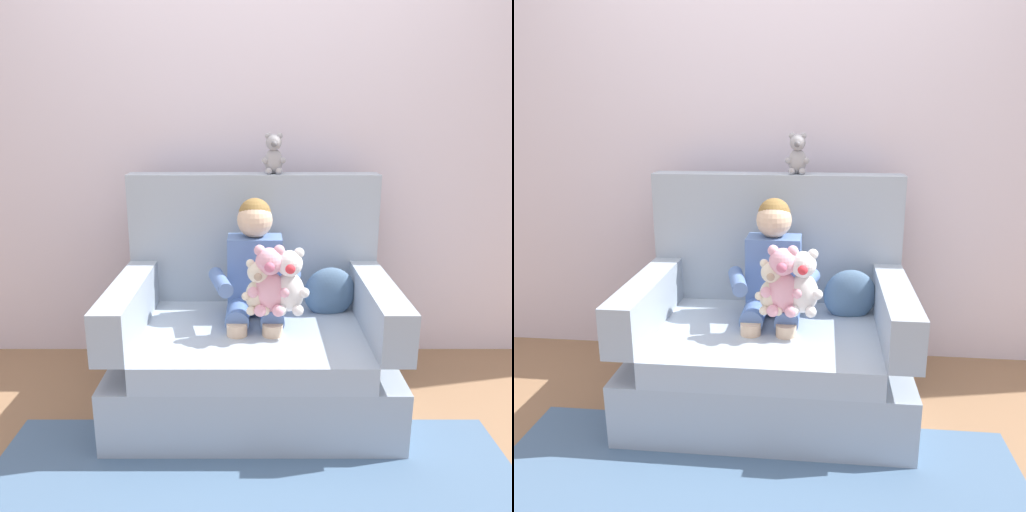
{
  "view_description": "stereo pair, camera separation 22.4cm",
  "coord_description": "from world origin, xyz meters",
  "views": [
    {
      "loc": [
        0.01,
        -2.28,
        1.39
      ],
      "look_at": [
        0.01,
        -0.05,
        0.77
      ],
      "focal_mm": 36.4,
      "sensor_mm": 36.0,
      "label": 1
    },
    {
      "loc": [
        0.24,
        -2.27,
        1.39
      ],
      "look_at": [
        0.01,
        -0.05,
        0.77
      ],
      "focal_mm": 36.4,
      "sensor_mm": 36.0,
      "label": 2
    }
  ],
  "objects": [
    {
      "name": "seated_child",
      "position": [
        0.01,
        0.07,
        0.63
      ],
      "size": [
        0.45,
        0.39,
        0.82
      ],
      "rotation": [
        0.0,
        0.0,
        0.09
      ],
      "color": "#597AB7",
      "rests_on": "armchair"
    },
    {
      "name": "plush_grey_on_backrest",
      "position": [
        0.1,
        0.37,
        1.18
      ],
      "size": [
        0.12,
        0.1,
        0.21
      ],
      "rotation": [
        0.0,
        0.0,
        -0.08
      ],
      "color": "#9E9EA3",
      "rests_on": "armchair"
    },
    {
      "name": "plush_cream",
      "position": [
        0.02,
        -0.12,
        0.64
      ],
      "size": [
        0.15,
        0.12,
        0.25
      ],
      "rotation": [
        0.0,
        0.0,
        0.1
      ],
      "color": "silver",
      "rests_on": "armchair"
    },
    {
      "name": "plush_white",
      "position": [
        0.16,
        -0.12,
        0.66
      ],
      "size": [
        0.18,
        0.14,
        0.3
      ],
      "rotation": [
        0.0,
        0.0,
        0.23
      ],
      "color": "white",
      "rests_on": "armchair"
    },
    {
      "name": "floor_rug",
      "position": [
        0.0,
        -0.68,
        0.01
      ],
      "size": [
        2.1,
        1.03,
        0.01
      ],
      "primitive_type": "cube",
      "color": "slate",
      "rests_on": "ground"
    },
    {
      "name": "armchair",
      "position": [
        0.0,
        0.06,
        0.33
      ],
      "size": [
        1.28,
        0.9,
        1.09
      ],
      "color": "#9EADBC",
      "rests_on": "ground"
    },
    {
      "name": "throw_pillow",
      "position": [
        0.38,
        0.17,
        0.52
      ],
      "size": [
        0.27,
        0.15,
        0.26
      ],
      "primitive_type": "ellipsoid",
      "rotation": [
        0.0,
        0.0,
        0.12
      ],
      "color": "slate",
      "rests_on": "armchair"
    },
    {
      "name": "ground_plane",
      "position": [
        0.0,
        0.0,
        0.0
      ],
      "size": [
        8.0,
        8.0,
        0.0
      ],
      "primitive_type": "plane",
      "color": "#936D4C"
    },
    {
      "name": "back_wall",
      "position": [
        0.0,
        0.65,
        1.3
      ],
      "size": [
        6.0,
        0.1,
        2.6
      ],
      "primitive_type": "cube",
      "color": "silver",
      "rests_on": "ground"
    },
    {
      "name": "plush_pink",
      "position": [
        0.07,
        -0.12,
        0.67
      ],
      "size": [
        0.18,
        0.15,
        0.31
      ],
      "rotation": [
        0.0,
        0.0,
        -0.07
      ],
      "color": "#EAA8BC",
      "rests_on": "armchair"
    }
  ]
}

